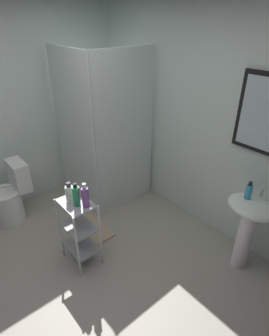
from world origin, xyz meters
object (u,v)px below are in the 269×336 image
at_px(body_wash_bottle_green, 76,196).
at_px(rinse_cup, 76,191).
at_px(toilet, 10,198).
at_px(conditioner_bottle_purple, 85,197).
at_px(bath_mat, 87,229).
at_px(pedestal_sink, 249,221).
at_px(lotion_bottle_white, 70,193).
at_px(hand_soap_bottle, 249,191).
at_px(storage_cart, 79,227).
at_px(shower_stall, 104,166).

bearing_deg(body_wash_bottle_green, rinse_cup, 153.81).
relative_size(toilet, rinse_cup, 8.03).
bearing_deg(conditioner_bottle_purple, bath_mat, 153.78).
relative_size(pedestal_sink, lotion_bottle_white, 3.99).
distance_m(lotion_bottle_white, conditioner_bottle_purple, 0.18).
bearing_deg(hand_soap_bottle, body_wash_bottle_green, -129.83).
bearing_deg(storage_cart, conditioner_bottle_purple, 22.49).
bearing_deg(rinse_cup, body_wash_bottle_green, -26.19).
bearing_deg(toilet, storage_cart, 15.08).
bearing_deg(storage_cart, rinse_cup, 148.32).
bearing_deg(hand_soap_bottle, rinse_cup, -135.45).
relative_size(pedestal_sink, toilet, 1.07).
bearing_deg(pedestal_sink, conditioner_bottle_purple, -130.87).
bearing_deg(conditioner_bottle_purple, body_wash_bottle_green, -140.30).
bearing_deg(conditioner_bottle_purple, pedestal_sink, 49.13).
relative_size(pedestal_sink, rinse_cup, 8.56).
bearing_deg(shower_stall, rinse_cup, -48.12).
bearing_deg(bath_mat, lotion_bottle_white, -45.13).
distance_m(toilet, conditioner_bottle_purple, 1.42).
bearing_deg(conditioner_bottle_purple, storage_cart, -157.51).
height_order(lotion_bottle_white, body_wash_bottle_green, body_wash_bottle_green).
xyz_separation_m(pedestal_sink, rinse_cup, (-1.22, -1.14, 0.21)).
distance_m(conditioner_bottle_purple, rinse_cup, 0.22).
height_order(lotion_bottle_white, conditioner_bottle_purple, conditioner_bottle_purple).
xyz_separation_m(toilet, hand_soap_bottle, (2.21, 1.51, 0.57)).
distance_m(storage_cart, bath_mat, 0.62).
bearing_deg(bath_mat, rinse_cup, -39.98).
distance_m(body_wash_bottle_green, rinse_cup, 0.17).
bearing_deg(conditioner_bottle_purple, hand_soap_bottle, 50.78).
xyz_separation_m(pedestal_sink, toilet, (-2.27, -1.52, -0.26)).
relative_size(hand_soap_bottle, body_wash_bottle_green, 0.74).
relative_size(pedestal_sink, bath_mat, 1.35).
distance_m(pedestal_sink, storage_cart, 1.65).
xyz_separation_m(body_wash_bottle_green, rinse_cup, (-0.15, 0.07, -0.06)).
distance_m(shower_stall, body_wash_bottle_green, 1.34).
xyz_separation_m(hand_soap_bottle, conditioner_bottle_purple, (-0.94, -1.15, -0.04)).
xyz_separation_m(pedestal_sink, conditioner_bottle_purple, (-1.00, -1.16, 0.27)).
bearing_deg(rinse_cup, shower_stall, 131.88).
relative_size(lotion_bottle_white, conditioner_bottle_purple, 0.82).
bearing_deg(body_wash_bottle_green, bath_mat, 144.56).
bearing_deg(bath_mat, toilet, -143.62).
xyz_separation_m(toilet, storage_cart, (1.15, 0.31, 0.12)).
height_order(lotion_bottle_white, bath_mat, lotion_bottle_white).
bearing_deg(shower_stall, pedestal_sink, 8.75).
relative_size(toilet, lotion_bottle_white, 3.74).
bearing_deg(body_wash_bottle_green, lotion_bottle_white, -172.49).
bearing_deg(toilet, shower_stall, 76.25).
relative_size(shower_stall, body_wash_bottle_green, 8.40).
xyz_separation_m(shower_stall, body_wash_bottle_green, (0.90, -0.91, 0.38)).
xyz_separation_m(toilet, conditioner_bottle_purple, (1.26, 0.36, 0.53)).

